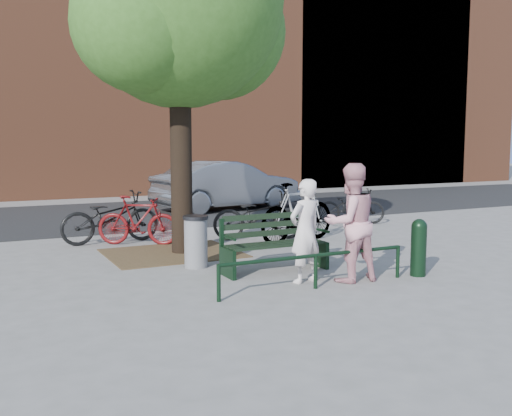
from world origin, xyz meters
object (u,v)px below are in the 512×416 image
park_bench (273,242)px  litter_bin (196,241)px  bollard (419,245)px  bicycle_c (259,216)px  parked_car (227,185)px  person_right (351,223)px  person_left (305,231)px

park_bench → litter_bin: park_bench is taller
park_bench → bollard: size_ratio=1.94×
bicycle_c → parked_car: bearing=0.6°
person_right → bollard: size_ratio=1.97×
park_bench → bicycle_c: size_ratio=0.88×
person_right → litter_bin: size_ratio=2.04×
person_left → bicycle_c: bearing=-118.9°
litter_bin → person_right: bearing=-48.5°
person_right → bollard: person_right is taller
person_right → bicycle_c: 3.99m
person_right → litter_bin: (-1.72, 1.95, -0.45)m
bollard → bicycle_c: size_ratio=0.45×
person_left → parked_car: 9.44m
person_left → park_bench: bearing=-97.9°
person_left → bicycle_c: 3.88m
park_bench → person_right: person_right is taller
bollard → litter_bin: bearing=143.2°
park_bench → bollard: (1.87, -1.33, 0.00)m
bicycle_c → parked_car: size_ratio=0.43×
litter_bin → person_left: bearing=-57.7°
bicycle_c → bollard: bearing=-153.2°
litter_bin → bicycle_c: (2.20, 2.00, 0.08)m
bollard → person_right: bearing=170.1°
bollard → bicycle_c: bearing=99.3°
litter_bin → parked_car: 8.27m
person_left → bollard: 1.88m
bollard → parked_car: (0.94, 9.48, 0.28)m
bicycle_c → person_right: bearing=-169.4°
person_right → bollard: bearing=171.9°
bollard → litter_bin: size_ratio=1.03×
park_bench → parked_car: size_ratio=0.38×
bicycle_c → person_left: bearing=-179.3°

